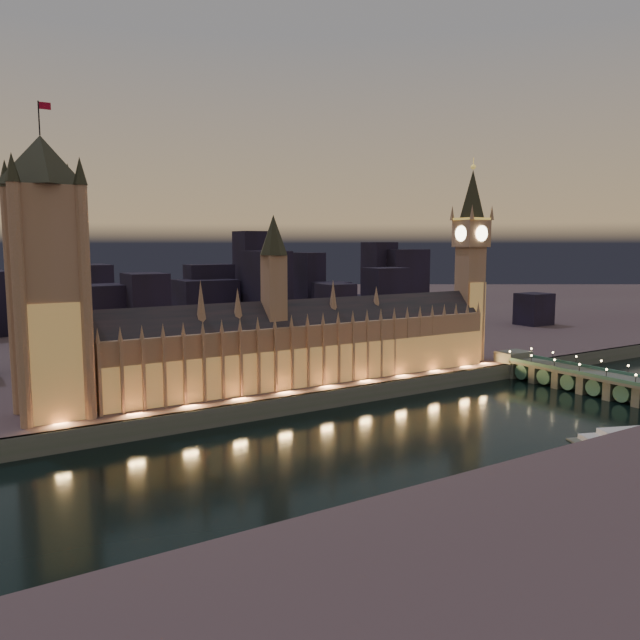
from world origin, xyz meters
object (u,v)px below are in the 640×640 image
river_boat (631,436)px  elizabeth_tower (471,249)px  victoria_tower (47,265)px  palace_of_westminster (310,343)px  westminster_bridge (591,381)px

river_boat → elizabeth_tower: bearing=73.1°
victoria_tower → palace_of_westminster: bearing=-0.1°
elizabeth_tower → westminster_bridge: 93.45m
river_boat → victoria_tower: bearing=146.6°
victoria_tower → westminster_bridge: bearing=-15.5°
palace_of_westminster → westminster_bridge: palace_of_westminster is taller
river_boat → palace_of_westminster: bearing=119.5°
victoria_tower → river_boat: 226.86m
palace_of_westminster → river_boat: size_ratio=4.26×
palace_of_westminster → victoria_tower: size_ratio=1.74×
palace_of_westminster → river_boat: 139.83m
victoria_tower → westminster_bridge: (235.94, -65.37, -59.49)m
westminster_bridge → river_boat: (-54.28, -54.55, -4.43)m
victoria_tower → elizabeth_tower: victoria_tower is taller
palace_of_westminster → river_boat: (67.79, -119.75, -24.81)m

